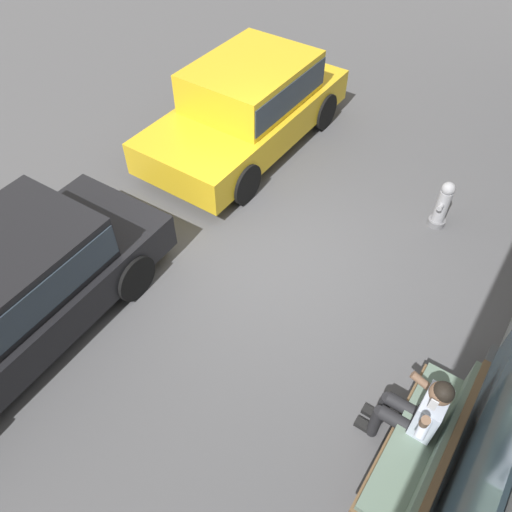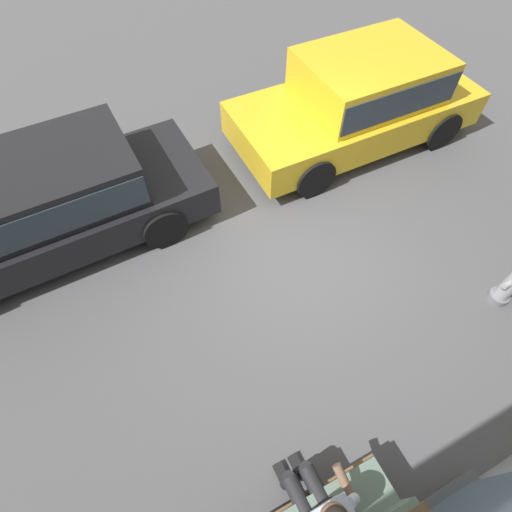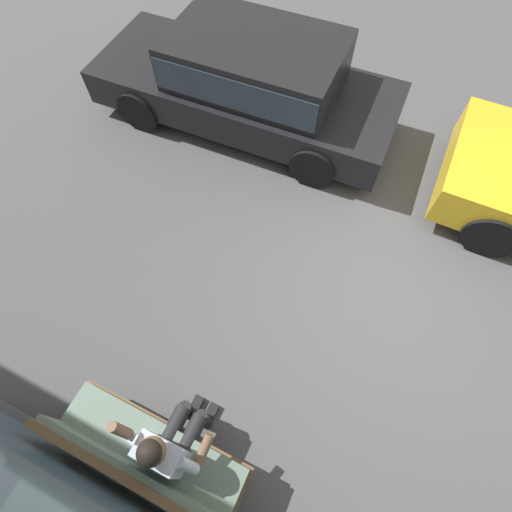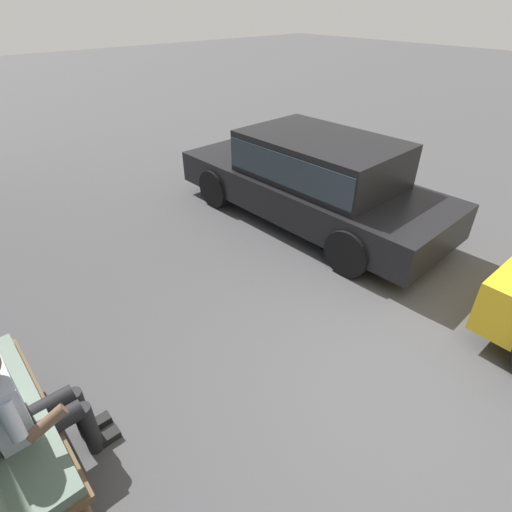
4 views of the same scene
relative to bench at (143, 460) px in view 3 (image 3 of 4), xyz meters
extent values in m
plane|color=#4C4C4F|center=(-1.69, -2.90, -0.59)|extent=(60.00, 60.00, 0.00)
cube|color=slate|center=(0.00, 0.28, 0.86)|extent=(3.40, 0.03, 2.50)
cube|color=#494C4F|center=(0.00, 0.25, -0.41)|extent=(3.60, 0.12, 0.10)
cylinder|color=brown|center=(0.83, 0.10, -0.38)|extent=(0.07, 0.07, 0.41)
cylinder|color=brown|center=(0.83, -0.29, -0.38)|extent=(0.07, 0.07, 0.41)
cylinder|color=brown|center=(-0.83, -0.29, -0.38)|extent=(0.07, 0.07, 0.41)
cube|color=brown|center=(0.00, -0.09, -0.15)|extent=(1.83, 0.55, 0.06)
cube|color=slate|center=(0.00, -0.09, -0.07)|extent=(1.77, 0.49, 0.10)
cube|color=brown|center=(0.00, 0.14, 0.15)|extent=(1.83, 0.07, 0.55)
cube|color=slate|center=(0.00, 0.08, 0.15)|extent=(1.77, 0.06, 0.47)
cylinder|color=black|center=(-0.09, -0.33, -0.07)|extent=(0.15, 0.42, 0.15)
cylinder|color=black|center=(-0.09, -0.54, -0.33)|extent=(0.12, 0.12, 0.52)
cube|color=black|center=(-0.09, -0.62, -0.55)|extent=(0.10, 0.24, 0.07)
cylinder|color=black|center=(-0.27, -0.33, -0.07)|extent=(0.15, 0.42, 0.15)
cylinder|color=black|center=(-0.27, -0.54, -0.33)|extent=(0.12, 0.12, 0.52)
cube|color=black|center=(-0.27, -0.62, -0.55)|extent=(0.10, 0.24, 0.07)
cube|color=black|center=(-0.18, -0.12, -0.07)|extent=(0.34, 0.24, 0.14)
cube|color=silver|center=(-0.18, -0.12, 0.21)|extent=(0.38, 0.22, 0.56)
sphere|color=brown|center=(-0.18, -0.12, 0.63)|extent=(0.22, 0.22, 0.22)
sphere|color=black|center=(-0.18, -0.11, 0.66)|extent=(0.20, 0.20, 0.20)
cylinder|color=silver|center=(-0.42, -0.14, 0.32)|extent=(0.20, 0.10, 0.28)
cylinder|color=brown|center=(-0.47, -0.30, 0.20)|extent=(0.08, 0.27, 0.17)
cylinder|color=silver|center=(0.06, -0.12, 0.39)|extent=(0.25, 0.10, 0.22)
cylinder|color=brown|center=(0.13, -0.14, 0.58)|extent=(0.16, 0.08, 0.25)
cube|color=silver|center=(-0.04, -0.14, 0.62)|extent=(0.02, 0.07, 0.15)
cylinder|color=black|center=(-2.46, -3.94, -0.25)|extent=(0.67, 0.18, 0.67)
cylinder|color=black|center=(-2.45, -5.67, -0.25)|extent=(0.67, 0.18, 0.67)
cube|color=black|center=(1.36, -4.80, -0.08)|extent=(4.56, 1.85, 0.52)
cube|color=black|center=(1.18, -4.81, 0.49)|extent=(2.39, 1.58, 0.63)
cube|color=#28333D|center=(1.18, -4.81, 0.49)|extent=(2.34, 1.61, 0.44)
cylinder|color=black|center=(2.73, -3.94, -0.26)|extent=(0.66, 0.20, 0.65)
cylinder|color=black|center=(2.78, -5.57, -0.26)|extent=(0.66, 0.20, 0.65)
cylinder|color=black|center=(-0.06, -4.04, -0.26)|extent=(0.66, 0.20, 0.65)
cylinder|color=black|center=(-0.01, -5.66, -0.26)|extent=(0.66, 0.20, 0.65)
camera|label=1|loc=(2.51, -0.30, 4.78)|focal=35.00mm
camera|label=2|loc=(0.37, -0.30, 4.11)|focal=28.00mm
camera|label=3|loc=(-0.96, -0.30, 3.94)|focal=28.00mm
camera|label=4|loc=(-2.55, -0.30, 2.52)|focal=28.00mm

